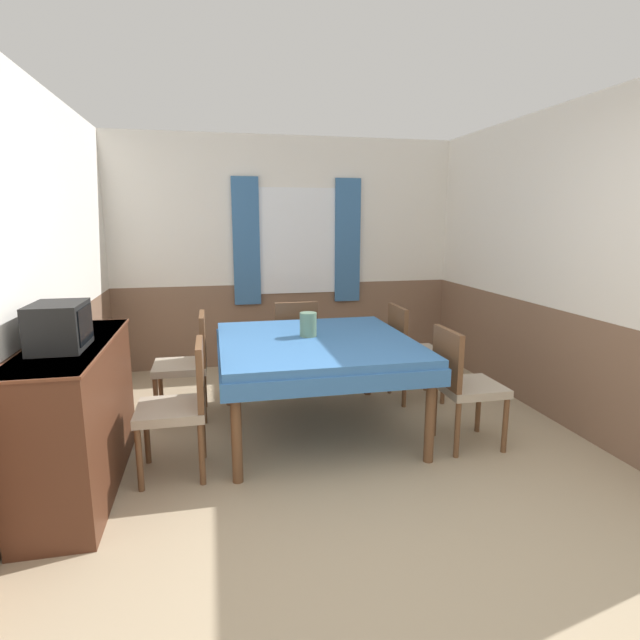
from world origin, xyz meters
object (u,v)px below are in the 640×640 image
at_px(chair_head_window, 294,340).
at_px(vase, 308,324).
at_px(chair_left_far, 188,361).
at_px(chair_left_near, 181,402).
at_px(chair_right_near, 463,382).
at_px(dining_table, 316,351).
at_px(chair_right_far, 410,348).
at_px(sideboard, 78,415).
at_px(tv, 59,326).

relative_size(chair_head_window, vase, 4.65).
bearing_deg(vase, chair_left_far, 157.29).
bearing_deg(chair_left_near, chair_right_near, -90.00).
relative_size(dining_table, chair_head_window, 1.79).
relative_size(chair_right_far, vase, 4.65).
bearing_deg(sideboard, dining_table, 18.74).
bearing_deg(chair_left_near, sideboard, 94.47).
xyz_separation_m(chair_head_window, chair_right_near, (1.01, -1.57, 0.00)).
bearing_deg(chair_left_far, chair_right_far, -90.00).
distance_m(chair_head_window, chair_right_near, 1.87).
height_order(chair_right_far, tv, tv).
bearing_deg(chair_right_near, chair_right_far, -180.00).
relative_size(chair_right_far, sideboard, 0.62).
distance_m(dining_table, chair_head_window, 1.07).
bearing_deg(sideboard, tv, -93.94).
height_order(chair_left_near, sideboard, sideboard).
distance_m(chair_head_window, tv, 2.48).
xyz_separation_m(chair_right_near, vase, (-1.05, 0.61, 0.36)).
distance_m(sideboard, vase, 1.77).
relative_size(dining_table, chair_left_near, 1.79).
xyz_separation_m(chair_left_near, vase, (0.97, 0.61, 0.36)).
distance_m(chair_right_far, sideboard, 2.86).
distance_m(chair_left_far, sideboard, 1.23).
relative_size(chair_head_window, sideboard, 0.62).
xyz_separation_m(chair_right_far, sideboard, (-2.65, -1.06, -0.02)).
xyz_separation_m(chair_left_far, tv, (-0.63, -1.21, 0.58)).
bearing_deg(vase, chair_head_window, 87.61).
relative_size(chair_left_far, vase, 4.65).
bearing_deg(tv, chair_right_far, 24.40).
bearing_deg(chair_left_far, sideboard, 149.56).
bearing_deg(dining_table, chair_left_near, -153.43).
bearing_deg(tv, chair_right_near, 4.16).
xyz_separation_m(dining_table, chair_right_near, (1.01, -0.51, -0.16)).
relative_size(chair_left_near, chair_right_near, 1.00).
bearing_deg(chair_head_window, chair_left_near, -122.90).
relative_size(chair_head_window, chair_right_near, 1.00).
distance_m(chair_left_far, chair_head_window, 1.15).
distance_m(chair_left_far, chair_right_near, 2.27).
xyz_separation_m(chair_left_far, sideboard, (-0.62, -1.06, -0.02)).
distance_m(chair_right_far, tv, 2.98).
bearing_deg(sideboard, chair_right_near, 1.06).
height_order(chair_left_far, chair_right_near, same).
bearing_deg(dining_table, chair_right_far, 26.57).
relative_size(dining_table, chair_right_near, 1.79).
distance_m(chair_left_far, chair_right_far, 2.03).
height_order(chair_right_near, vase, vase).
height_order(chair_left_far, sideboard, sideboard).
relative_size(chair_left_far, chair_left_near, 1.00).
xyz_separation_m(chair_left_far, vase, (0.97, -0.41, 0.36)).
bearing_deg(chair_left_far, chair_right_near, -116.57).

